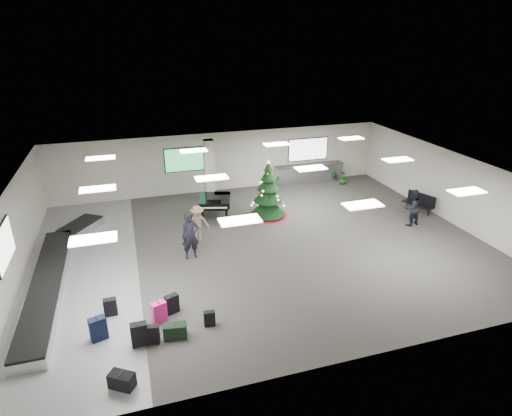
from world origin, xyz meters
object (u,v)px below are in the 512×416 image
object	(u,v)px
christmas_tree	(268,197)
potted_plant_right	(343,178)
service_counter	(309,173)
baggage_carousel	(55,272)
grand_piano	(215,201)
bench	(420,202)
traveler_a	(190,236)
traveler_bench	(412,207)
traveler_b	(198,223)
pink_suitcase	(159,312)
potted_plant_left	(276,184)

from	to	relation	value
christmas_tree	potted_plant_right	world-z (taller)	christmas_tree
service_counter	potted_plant_right	bearing A→B (deg)	-25.48
baggage_carousel	grand_piano	distance (m)	7.63
service_counter	bench	xyz separation A→B (m)	(3.37, -5.60, -0.02)
christmas_tree	traveler_a	distance (m)	5.09
grand_piano	traveler_bench	xyz separation A→B (m)	(8.21, -3.67, 0.11)
traveler_b	baggage_carousel	bearing A→B (deg)	-158.34
traveler_bench	potted_plant_right	bearing A→B (deg)	-98.40
christmas_tree	bench	bearing A→B (deg)	-13.84
pink_suitcase	potted_plant_left	distance (m)	12.18
service_counter	grand_piano	size ratio (longest dim) A/B	1.91
traveler_a	potted_plant_left	distance (m)	8.37
service_counter	grand_piano	bearing A→B (deg)	-153.76
pink_suitcase	potted_plant_left	bearing A→B (deg)	33.56
grand_piano	traveler_bench	distance (m)	8.99
baggage_carousel	traveler_b	distance (m)	5.64
service_counter	bench	world-z (taller)	service_counter
christmas_tree	traveler_b	world-z (taller)	christmas_tree
traveler_a	traveler_b	bearing A→B (deg)	66.67
traveler_a	bench	bearing A→B (deg)	2.42
service_counter	traveler_b	bearing A→B (deg)	-144.37
grand_piano	traveler_a	world-z (taller)	traveler_a
bench	traveler_bench	xyz separation A→B (m)	(-1.34, -1.12, 0.32)
pink_suitcase	traveler_bench	xyz separation A→B (m)	(11.55, 3.73, 0.51)
service_counter	pink_suitcase	bearing A→B (deg)	-132.32
baggage_carousel	bench	size ratio (longest dim) A/B	6.25
service_counter	traveler_bench	size ratio (longest dim) A/B	2.38
grand_piano	traveler_a	size ratio (longest dim) A/B	1.13
traveler_bench	potted_plant_right	distance (m)	5.91
bench	traveler_a	size ratio (longest dim) A/B	0.83
baggage_carousel	traveler_a	distance (m)	4.95
traveler_a	potted_plant_left	bearing A→B (deg)	43.41
potted_plant_left	traveler_b	bearing A→B (deg)	-138.11
traveler_b	pink_suitcase	bearing A→B (deg)	-105.27
baggage_carousel	service_counter	distance (m)	14.50
traveler_b	traveler_bench	distance (m)	9.54
christmas_tree	bench	xyz separation A→B (m)	(7.17, -1.77, -0.43)
potted_plant_right	traveler_bench	bearing A→B (deg)	-87.35
service_counter	potted_plant_right	size ratio (longest dim) A/B	5.22
christmas_tree	potted_plant_right	bearing A→B (deg)	28.31
potted_plant_left	bench	bearing A→B (deg)	-41.21
christmas_tree	potted_plant_left	size ratio (longest dim) A/B	3.56
grand_piano	potted_plant_right	size ratio (longest dim) A/B	2.73
grand_piano	traveler_bench	size ratio (longest dim) A/B	1.25
service_counter	christmas_tree	world-z (taller)	christmas_tree
traveler_b	potted_plant_left	distance (m)	6.95
traveler_a	potted_plant_left	size ratio (longest dim) A/B	2.38
grand_piano	bench	distance (m)	9.88
grand_piano	potted_plant_right	bearing A→B (deg)	31.33
potted_plant_left	potted_plant_right	bearing A→B (deg)	-2.24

